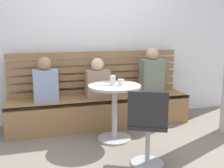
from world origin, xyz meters
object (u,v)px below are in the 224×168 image
booth_bench (100,112)px  white_chair (148,125)px  person_child_left (45,82)px  cup_glass_tall (113,80)px  person_adult (152,74)px  cafe_table (114,102)px  plate_small (101,84)px  cup_glass_short (121,82)px  person_child_middle (98,80)px

booth_bench → white_chair: 1.41m
person_child_left → cup_glass_tall: bearing=-34.4°
person_adult → white_chair: bearing=-115.5°
cafe_table → cup_glass_tall: 0.28m
booth_bench → cup_glass_tall: bearing=-86.3°
booth_bench → plate_small: plate_small is taller
cafe_table → cup_glass_tall: bearing=123.3°
cafe_table → person_child_left: 1.04m
person_child_left → cup_glass_short: (0.91, -0.62, 0.06)m
booth_bench → white_chair: white_chair is taller
person_child_middle → cafe_table: bearing=-81.5°
booth_bench → cup_glass_tall: 0.79m
person_child_middle → booth_bench: bearing=-15.6°
booth_bench → person_child_left: 0.93m
person_child_left → plate_small: size_ratio=3.70×
person_child_middle → plate_small: person_child_middle is taller
person_child_left → plate_small: person_child_left is taller
person_adult → cup_glass_short: person_adult is taller
white_chair → plate_small: (-0.28, 0.90, 0.28)m
person_adult → cup_glass_short: bearing=-140.1°
booth_bench → cup_glass_short: (0.12, -0.61, 0.56)m
cup_glass_tall → plate_small: size_ratio=0.71×
booth_bench → person_child_left: size_ratio=4.29×
white_chair → person_child_left: (-0.95, 1.39, 0.25)m
person_child_middle → person_adult: bearing=-2.9°
booth_bench → person_adult: (0.81, -0.03, 0.55)m
cafe_table → person_child_middle: bearing=98.5°
cafe_table → white_chair: white_chair is taller
booth_bench → cafe_table: size_ratio=3.65×
booth_bench → person_adult: person_adult is taller
cafe_table → cup_glass_tall: (-0.02, 0.02, 0.28)m
white_chair → cafe_table: bearing=98.5°
booth_bench → plate_small: size_ratio=15.88×
person_adult → person_child_left: bearing=178.1°
person_adult → cup_glass_short: size_ratio=9.14×
booth_bench → person_child_left: person_child_left is taller
cafe_table → person_child_middle: (-0.09, 0.58, 0.18)m
cafe_table → plate_small: 0.29m
cup_glass_short → plate_small: size_ratio=0.47×
booth_bench → cafe_table: bearing=-84.9°
white_chair → cup_glass_short: 0.83m
booth_bench → person_child_left: bearing=178.7°
cup_glass_short → booth_bench: bearing=101.6°
booth_bench → plate_small: 0.72m
person_child_middle → plate_small: size_ratio=3.48×
white_chair → person_child_middle: 1.42m
plate_small → person_child_middle: bearing=81.4°
booth_bench → plate_small: (-0.11, -0.48, 0.52)m
cup_glass_short → white_chair: bearing=-86.6°
cup_glass_tall → cup_glass_short: 0.11m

